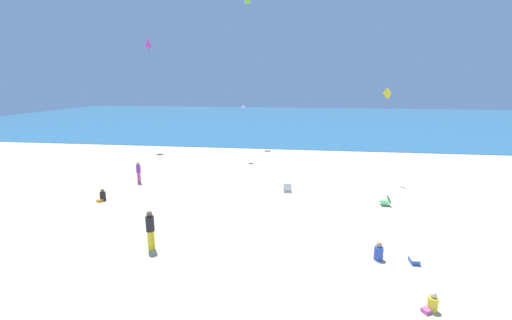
# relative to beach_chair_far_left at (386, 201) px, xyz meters

# --- Properties ---
(ground_plane) EXTENTS (120.00, 120.00, 0.00)m
(ground_plane) POSITION_rel_beach_chair_far_left_xyz_m (-7.02, -0.43, -0.27)
(ground_plane) COLOR beige
(ocean_water) EXTENTS (120.00, 60.00, 0.05)m
(ocean_water) POSITION_rel_beach_chair_far_left_xyz_m (-7.02, 46.10, -0.25)
(ocean_water) COLOR teal
(ocean_water) RESTS_ON ground_plane
(beach_chair_far_left) EXTENTS (0.58, 0.52, 0.56)m
(beach_chair_far_left) POSITION_rel_beach_chair_far_left_xyz_m (0.00, 0.00, 0.00)
(beach_chair_far_left) COLOR #2D9956
(beach_chair_far_left) RESTS_ON ground_plane
(beach_chair_mid_beach) EXTENTS (0.54, 0.69, 0.57)m
(beach_chair_mid_beach) POSITION_rel_beach_chair_far_left_xyz_m (-5.83, 1.72, -0.01)
(beach_chair_mid_beach) COLOR white
(beach_chair_mid_beach) RESTS_ON ground_plane
(cooler_box) EXTENTS (0.34, 0.51, 0.22)m
(cooler_box) POSITION_rel_beach_chair_far_left_xyz_m (-0.37, -6.63, -0.16)
(cooler_box) COLOR #2D56B7
(cooler_box) RESTS_ON ground_plane
(person_0) EXTENTS (0.45, 0.45, 1.76)m
(person_0) POSITION_rel_beach_chair_far_left_xyz_m (-11.18, -7.07, 0.74)
(person_0) COLOR yellow
(person_0) RESTS_ON ground_plane
(person_1) EXTENTS (0.47, 0.66, 0.75)m
(person_1) POSITION_rel_beach_chair_far_left_xyz_m (-1.72, -6.51, 0.01)
(person_1) COLOR blue
(person_1) RESTS_ON ground_plane
(person_2) EXTENTS (0.42, 0.62, 0.72)m
(person_2) POSITION_rel_beach_chair_far_left_xyz_m (-16.85, -1.55, -0.00)
(person_2) COLOR black
(person_2) RESTS_ON ground_plane
(person_3) EXTENTS (0.41, 0.41, 1.53)m
(person_3) POSITION_rel_beach_chair_far_left_xyz_m (-16.38, 2.26, 0.61)
(person_3) COLOR #D8599E
(person_3) RESTS_ON ground_plane
(person_4) EXTENTS (0.58, 0.50, 0.65)m
(person_4) POSITION_rel_beach_chair_far_left_xyz_m (-0.73, -9.65, -0.03)
(person_4) COLOR yellow
(person_4) RESTS_ON ground_plane
(kite_magenta) EXTENTS (1.14, 1.13, 1.49)m
(kite_magenta) POSITION_rel_beach_chair_far_left_xyz_m (-20.89, 14.97, 10.64)
(kite_magenta) COLOR #DB3DA8
(kite_purple) EXTENTS (0.60, 0.64, 1.09)m
(kite_purple) POSITION_rel_beach_chair_far_left_xyz_m (-10.27, 10.69, 4.61)
(kite_purple) COLOR purple
(kite_yellow) EXTENTS (0.43, 0.73, 1.70)m
(kite_yellow) POSITION_rel_beach_chair_far_left_xyz_m (0.79, 5.62, 5.93)
(kite_yellow) COLOR yellow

